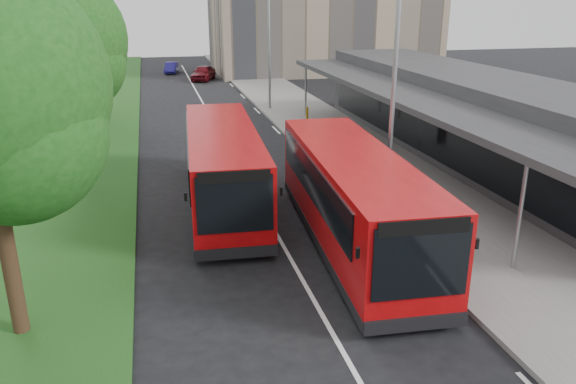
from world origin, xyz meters
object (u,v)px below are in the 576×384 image
object	(u,v)px
tree_mid	(60,48)
lamp_post_near	(392,82)
tree_far	(89,47)
bus_second	(223,167)
litter_bin	(350,139)
car_far	(171,68)
bus_main	(353,200)
car_near	(203,73)
lamp_post_far	(268,39)
bollard	(307,115)

from	to	relation	value
tree_mid	lamp_post_near	xyz separation A→B (m)	(11.13, -7.05, -0.74)
tree_far	bus_second	distance (m)	17.90
litter_bin	car_far	xyz separation A→B (m)	(-7.31, 32.92, -0.07)
bus_main	bus_second	world-z (taller)	bus_main
tree_far	car_far	xyz separation A→B (m)	(5.61, 22.45, -4.00)
car_far	bus_second	bearing A→B (deg)	-80.92
tree_far	car_near	bearing A→B (deg)	63.52
lamp_post_far	bollard	world-z (taller)	lamp_post_far
tree_far	car_far	distance (m)	23.48
tree_mid	litter_bin	world-z (taller)	tree_mid
lamp_post_far	bus_main	distance (m)	22.49
car_near	lamp_post_far	bearing A→B (deg)	-58.65
bollard	bus_main	bearing A→B (deg)	-100.99
lamp_post_near	bollard	size ratio (longest dim) A/B	8.54
litter_bin	bus_second	bearing A→B (deg)	-139.21
lamp_post_near	bus_second	size ratio (longest dim) A/B	0.77
tree_far	litter_bin	size ratio (longest dim) A/B	7.63
bus_second	litter_bin	distance (m)	9.55
tree_far	bus_main	bearing A→B (deg)	-66.74
car_far	tree_mid	bearing A→B (deg)	-90.33
tree_mid	bollard	world-z (taller)	tree_mid
tree_mid	tree_far	xyz separation A→B (m)	(0.00, 12.00, -0.92)
lamp_post_far	car_near	distance (m)	16.37
bus_second	tree_mid	bearing A→B (deg)	144.31
tree_mid	car_near	bearing A→B (deg)	73.89
tree_far	bus_second	world-z (taller)	tree_far
litter_bin	bollard	distance (m)	6.38
tree_far	lamp_post_near	distance (m)	22.06
bus_main	lamp_post_far	bearing A→B (deg)	88.63
lamp_post_near	car_far	distance (m)	42.08
litter_bin	bollard	world-z (taller)	bollard
bus_second	lamp_post_near	bearing A→B (deg)	-20.05
tree_mid	bus_main	distance (m)	13.56
lamp_post_far	car_far	size ratio (longest dim) A/B	2.45
tree_mid	lamp_post_near	size ratio (longest dim) A/B	1.06
tree_mid	lamp_post_near	distance (m)	13.20
tree_mid	lamp_post_far	distance (m)	17.09
lamp_post_near	lamp_post_far	bearing A→B (deg)	90.00
tree_far	bus_main	size ratio (longest dim) A/B	0.66
bus_second	bollard	distance (m)	14.29
car_near	car_far	distance (m)	6.47
lamp_post_near	bus_second	xyz separation A→B (m)	(-5.41, 2.37, -3.23)
tree_far	lamp_post_near	size ratio (longest dim) A/B	0.88
bus_main	tree_far	bearing A→B (deg)	117.06
bollard	car_near	xyz separation A→B (m)	(-4.20, 20.66, 0.06)
bollard	car_near	world-z (taller)	car_near
lamp_post_near	car_near	distance (m)	35.94
bus_main	car_near	distance (m)	37.79
litter_bin	car_far	world-z (taller)	car_far
bus_main	bus_second	size ratio (longest dim) A/B	1.02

